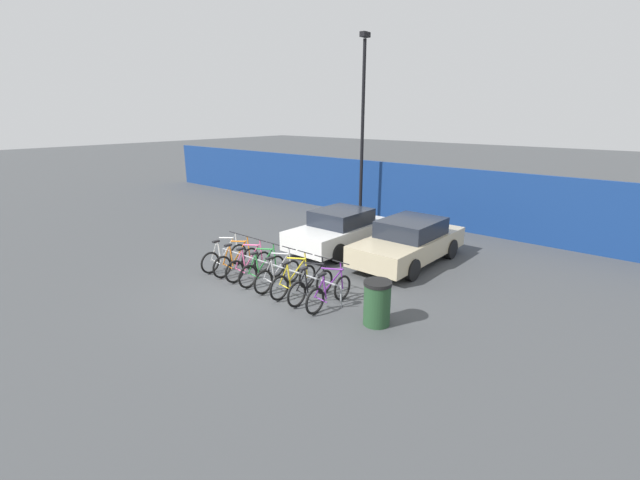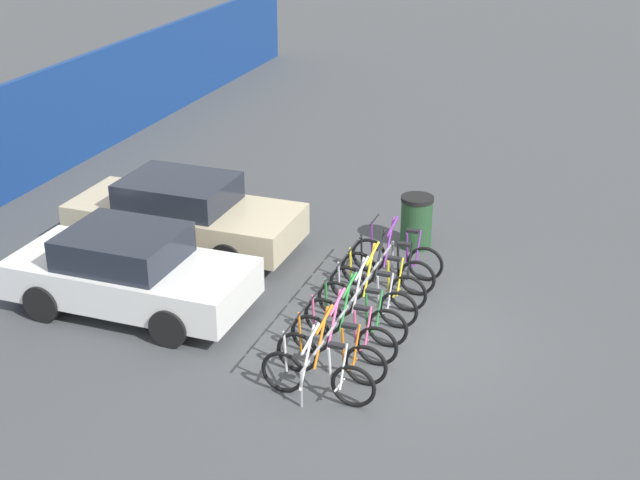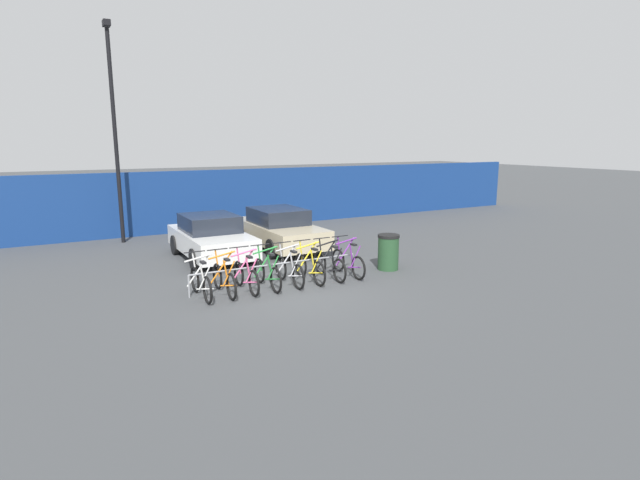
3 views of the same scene
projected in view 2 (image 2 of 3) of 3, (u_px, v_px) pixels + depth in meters
ground_plane at (392, 337)px, 14.15m from camera, size 120.00×120.00×0.00m
bike_rack at (353, 301)px, 14.20m from camera, size 4.68×0.04×0.57m
bicycle_white at (318, 376)px, 12.43m from camera, size 0.68×1.71×1.05m
bicycle_orange at (331, 356)px, 12.92m from camera, size 0.68×1.71×1.05m
bicycle_pink at (344, 337)px, 13.41m from camera, size 0.68×1.71×1.05m
bicycle_green at (355, 320)px, 13.90m from camera, size 0.68×1.71×1.05m
bicycle_silver at (367, 302)px, 14.43m from camera, size 0.68×1.71×1.05m
bicycle_yellow at (378, 286)px, 14.94m from camera, size 0.68×1.71×1.05m
bicycle_black at (388, 271)px, 15.46m from camera, size 0.68×1.71×1.05m
bicycle_purple at (397, 257)px, 15.97m from camera, size 0.68×1.71×1.05m
car_white at (129, 271)px, 14.74m from camera, size 1.91×4.03×1.40m
car_beige at (184, 214)px, 17.00m from camera, size 1.91×4.41×1.40m
trash_bin at (416, 222)px, 17.10m from camera, size 0.63×0.63×1.03m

